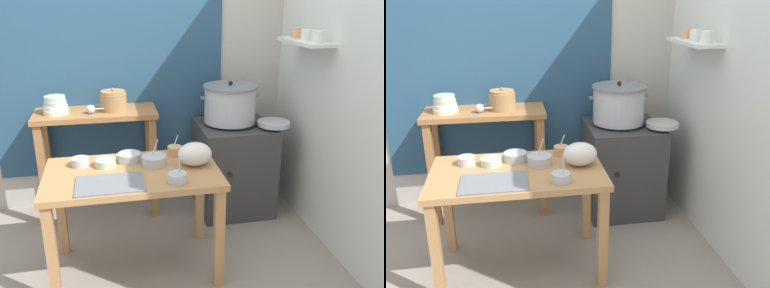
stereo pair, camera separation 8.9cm
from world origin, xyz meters
The scene contains 19 objects.
ground_plane centered at (0.00, 0.00, 0.00)m, with size 9.00×9.00×0.00m, color gray.
wall_back centered at (0.08, 1.10, 1.30)m, with size 4.40×0.12×2.60m.
wall_right centered at (1.40, 0.20, 1.30)m, with size 0.30×3.20×2.60m.
prep_table centered at (-0.05, 0.00, 0.61)m, with size 1.10×0.66×0.72m.
back_shelf_table centered at (-0.28, 0.83, 0.68)m, with size 0.96×0.40×0.90m.
stove_block centered at (0.84, 0.70, 0.38)m, with size 0.60×0.61×0.78m.
steamer_pot centered at (0.80, 0.72, 0.93)m, with size 0.49×0.44×0.34m.
clay_pot centered at (-0.13, 0.83, 0.98)m, with size 0.21×0.21×0.18m.
bowl_stack_enamel centered at (-0.57, 0.82, 0.96)m, with size 0.19×0.19×0.14m.
ladle centered at (-0.30, 0.76, 0.94)m, with size 0.25×0.07×0.07m.
serving_tray centered at (-0.19, -0.17, 0.72)m, with size 0.40×0.28×0.01m, color slate.
plastic_bag centered at (0.36, 0.02, 0.80)m, with size 0.22×0.18×0.15m, color silver.
wide_pan centered at (1.12, 0.55, 0.80)m, with size 0.26×0.26×0.04m, color #B7BABF.
prep_bowl_0 centered at (0.26, 0.22, 0.76)m, with size 0.10×0.10×0.14m.
prep_bowl_1 centered at (-0.38, 0.15, 0.75)m, with size 0.12×0.12×0.06m.
prep_bowl_2 centered at (-0.22, 0.11, 0.75)m, with size 0.13×0.13×0.05m.
prep_bowl_3 centered at (-0.06, 0.16, 0.75)m, with size 0.15×0.15×0.06m.
prep_bowl_4 centered at (0.10, 0.07, 0.76)m, with size 0.16×0.16×0.17m.
prep_bowl_5 centered at (0.20, -0.22, 0.75)m, with size 0.12×0.12×0.18m.
Camera 2 is at (-0.08, -2.46, 1.78)m, focal length 38.87 mm.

